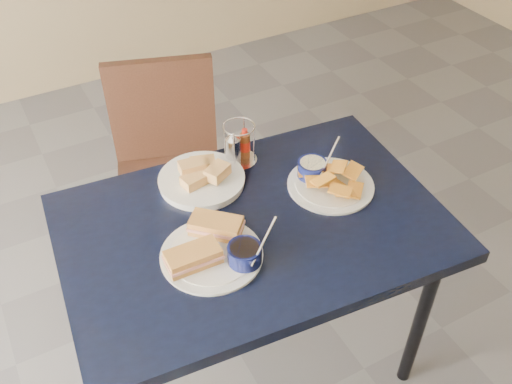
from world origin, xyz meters
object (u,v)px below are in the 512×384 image
dining_table (253,241)px  sandwich_plate (215,248)px  plantain_plate (325,179)px  bread_basket (202,178)px  chair_far (162,157)px  condiment_caddy (238,146)px

dining_table → sandwich_plate: bearing=-158.1°
plantain_plate → bread_basket: (-0.33, 0.18, 0.00)m
chair_far → condiment_caddy: 0.56m
bread_basket → dining_table: bearing=-75.7°
chair_far → bread_basket: bearing=-93.9°
dining_table → plantain_plate: bearing=9.6°
dining_table → chair_far: (-0.02, 0.72, -0.18)m
sandwich_plate → condiment_caddy: bearing=54.3°
plantain_plate → bread_basket: 0.37m
chair_far → sandwich_plate: bearing=-99.0°
dining_table → plantain_plate: size_ratio=4.31×
plantain_plate → condiment_caddy: (-0.18, 0.22, 0.04)m
chair_far → sandwich_plate: size_ratio=2.87×
plantain_plate → chair_far: bearing=113.3°
sandwich_plate → plantain_plate: 0.43m
sandwich_plate → chair_far: bearing=81.0°
dining_table → plantain_plate: (0.27, 0.05, 0.10)m
sandwich_plate → bread_basket: sandwich_plate is taller
bread_basket → condiment_caddy: bearing=17.6°
sandwich_plate → plantain_plate: size_ratio=1.15×
chair_far → bread_basket: size_ratio=3.36×
bread_basket → condiment_caddy: (0.15, 0.05, 0.04)m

